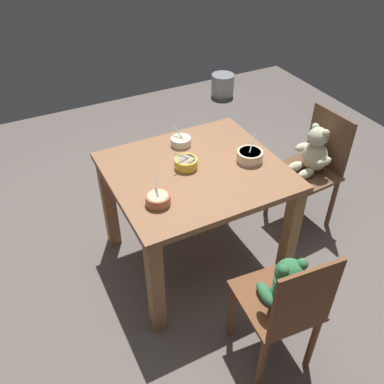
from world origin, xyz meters
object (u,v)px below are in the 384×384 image
teddy_chair_near_right (313,160)px  porridge_bowl_cream_near_right (250,156)px  porridge_bowl_white_far_center (181,141)px  porridge_bowl_terracotta_near_left (158,199)px  porridge_bowl_yellow_center (186,163)px  teddy_chair_near_front (284,297)px  metal_pail (223,85)px  dining_table (196,188)px

teddy_chair_near_right → porridge_bowl_cream_near_right: (-0.59, -0.06, 0.24)m
porridge_bowl_white_far_center → porridge_bowl_terracotta_near_left: size_ratio=0.96×
teddy_chair_near_right → porridge_bowl_yellow_center: size_ratio=5.83×
teddy_chair_near_right → teddy_chair_near_front: teddy_chair_near_front is taller
metal_pail → porridge_bowl_cream_near_right: bearing=-117.3°
dining_table → porridge_bowl_terracotta_near_left: 0.41m
teddy_chair_near_right → metal_pail: size_ratio=3.29×
porridge_bowl_yellow_center → porridge_bowl_terracotta_near_left: porridge_bowl_yellow_center is taller
teddy_chair_near_right → porridge_bowl_white_far_center: 0.96m
dining_table → teddy_chair_near_front: bearing=-88.2°
dining_table → porridge_bowl_yellow_center: bearing=134.7°
dining_table → teddy_chair_near_right: teddy_chair_near_right is taller
teddy_chair_near_right → porridge_bowl_white_far_center: (-0.88, 0.30, 0.24)m
dining_table → metal_pail: bearing=55.5°
porridge_bowl_cream_near_right → porridge_bowl_terracotta_near_left: 0.67m
porridge_bowl_terracotta_near_left → metal_pail: bearing=52.4°
teddy_chair_near_right → metal_pail: (0.56, 2.16, -0.41)m
porridge_bowl_cream_near_right → porridge_bowl_terracotta_near_left: porridge_bowl_cream_near_right is taller
dining_table → porridge_bowl_terracotta_near_left: bearing=-149.8°
dining_table → porridge_bowl_yellow_center: 0.18m
teddy_chair_near_right → porridge_bowl_white_far_center: size_ratio=6.29×
dining_table → porridge_bowl_cream_near_right: 0.38m
dining_table → metal_pail: size_ratio=3.87×
teddy_chair_near_right → porridge_bowl_cream_near_right: porridge_bowl_cream_near_right is taller
porridge_bowl_white_far_center → porridge_bowl_cream_near_right: bearing=-50.3°
metal_pail → teddy_chair_near_right: bearing=-104.4°
teddy_chair_near_front → porridge_bowl_terracotta_near_left: teddy_chair_near_front is taller
porridge_bowl_cream_near_right → porridge_bowl_yellow_center: bearing=163.7°
teddy_chair_near_front → metal_pail: size_ratio=3.31×
dining_table → metal_pail: dining_table is taller
teddy_chair_near_right → porridge_bowl_cream_near_right: 0.64m
porridge_bowl_cream_near_right → dining_table: bearing=168.7°
dining_table → porridge_bowl_yellow_center: size_ratio=6.86×
dining_table → teddy_chair_near_front: (0.03, -0.87, -0.07)m
porridge_bowl_cream_near_right → teddy_chair_near_right: bearing=5.5°
dining_table → porridge_bowl_cream_near_right: size_ratio=6.42×
teddy_chair_near_right → porridge_bowl_yellow_center: (-0.96, 0.05, 0.24)m
teddy_chair_near_front → porridge_bowl_yellow_center: (-0.07, 0.92, 0.24)m
teddy_chair_near_front → porridge_bowl_terracotta_near_left: bearing=32.3°
porridge_bowl_yellow_center → porridge_bowl_white_far_center: size_ratio=1.08×
teddy_chair_near_right → porridge_bowl_terracotta_near_left: (-1.25, -0.18, 0.24)m
teddy_chair_near_front → porridge_bowl_terracotta_near_left: (-0.35, 0.68, 0.24)m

